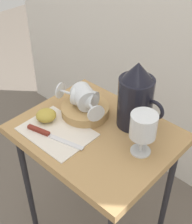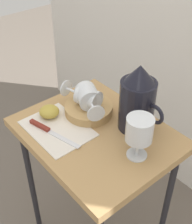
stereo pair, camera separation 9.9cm
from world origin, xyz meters
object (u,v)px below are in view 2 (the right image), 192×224
object	(u,v)px
wine_glass_upright	(139,131)
pitcher	(137,104)
table	(96,148)
wine_glass_tipped_near	(88,97)
apple_half_left	(49,112)
basket_tray	(89,109)
wine_glass_tipped_far	(87,97)
knife	(47,130)

from	to	relation	value
wine_glass_upright	pitcher	bearing A→B (deg)	136.61
table	wine_glass_upright	distance (m)	0.25
wine_glass_upright	wine_glass_tipped_near	size ratio (longest dim) A/B	0.90
wine_glass_tipped_near	pitcher	bearing A→B (deg)	26.30
wine_glass_upright	apple_half_left	xyz separation A→B (m)	(-0.33, -0.10, -0.07)
basket_tray	wine_glass_tipped_far	size ratio (longest dim) A/B	1.10
pitcher	wine_glass_tipped_far	world-z (taller)	pitcher
wine_glass_tipped_far	wine_glass_tipped_near	bearing A→B (deg)	-4.58
basket_tray	apple_half_left	bearing A→B (deg)	-121.27
table	apple_half_left	distance (m)	0.21
wine_glass_tipped_far	apple_half_left	size ratio (longest dim) A/B	2.23
wine_glass_tipped_far	apple_half_left	xyz separation A→B (m)	(-0.07, -0.12, -0.05)
table	pitcher	bearing A→B (deg)	60.17
table	basket_tray	bearing A→B (deg)	155.33
wine_glass_upright	apple_half_left	distance (m)	0.35
pitcher	wine_glass_tipped_near	bearing A→B (deg)	-153.70
pitcher	wine_glass_tipped_near	size ratio (longest dim) A/B	1.49
wine_glass_upright	wine_glass_tipped_near	bearing A→B (deg)	176.34
wine_glass_tipped_near	knife	distance (m)	0.18
wine_glass_tipped_far	apple_half_left	distance (m)	0.14
wine_glass_upright	wine_glass_tipped_far	bearing A→B (deg)	176.32
basket_tray	table	bearing A→B (deg)	-24.67
basket_tray	wine_glass_upright	size ratio (longest dim) A/B	1.19
knife	basket_tray	bearing A→B (deg)	86.21
table	wine_glass_upright	xyz separation A→B (m)	(0.17, 0.02, 0.18)
basket_tray	wine_glass_tipped_near	distance (m)	0.06
basket_tray	pitcher	xyz separation A→B (m)	(0.16, 0.08, 0.08)
wine_glass_tipped_near	knife	xyz separation A→B (m)	(-0.01, -0.17, -0.07)
knife	wine_glass_upright	bearing A→B (deg)	29.27
table	pitcher	xyz separation A→B (m)	(0.07, 0.12, 0.18)
table	basket_tray	distance (m)	0.14
basket_tray	pitcher	distance (m)	0.19
table	pitcher	distance (m)	0.22
apple_half_left	knife	distance (m)	0.08
basket_tray	pitcher	size ratio (longest dim) A/B	0.72
table	wine_glass_upright	size ratio (longest dim) A/B	4.87
wine_glass_tipped_near	wine_glass_tipped_far	world-z (taller)	wine_glass_tipped_near
pitcher	apple_half_left	bearing A→B (deg)	-139.86
apple_half_left	pitcher	bearing A→B (deg)	40.14
wine_glass_tipped_near	knife	bearing A→B (deg)	-94.16
wine_glass_tipped_far	knife	distance (m)	0.18
pitcher	wine_glass_tipped_far	size ratio (longest dim) A/B	1.52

